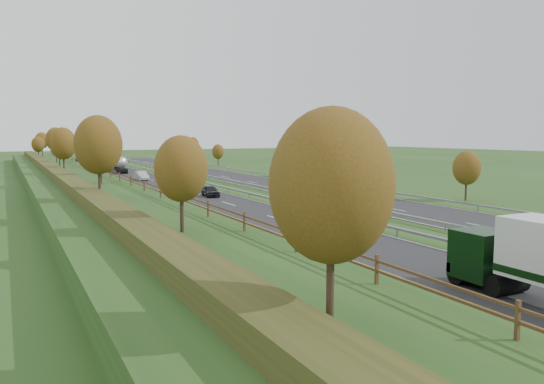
# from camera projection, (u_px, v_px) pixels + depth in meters

# --- Properties ---
(ground) EXTENTS (400.00, 400.00, 0.00)m
(ground) POSITION_uv_depth(u_px,v_px,m) (220.00, 186.00, 81.54)
(ground) COLOR #214217
(ground) RESTS_ON ground
(near_carriageway) EXTENTS (10.50, 200.00, 0.04)m
(near_carriageway) POSITION_uv_depth(u_px,v_px,m) (160.00, 186.00, 82.38)
(near_carriageway) COLOR black
(near_carriageway) RESTS_ON ground
(far_carriageway) EXTENTS (10.50, 200.00, 0.04)m
(far_carriageway) POSITION_uv_depth(u_px,v_px,m) (256.00, 181.00, 89.80)
(far_carriageway) COLOR black
(far_carriageway) RESTS_ON ground
(hard_shoulder) EXTENTS (3.00, 200.00, 0.04)m
(hard_shoulder) POSITION_uv_depth(u_px,v_px,m) (136.00, 187.00, 80.69)
(hard_shoulder) COLOR black
(hard_shoulder) RESTS_ON ground
(lane_markings) EXTENTS (26.75, 200.00, 0.01)m
(lane_markings) POSITION_uv_depth(u_px,v_px,m) (200.00, 184.00, 85.15)
(lane_markings) COLOR silver
(lane_markings) RESTS_ON near_carriageway
(embankment_left) EXTENTS (12.00, 200.00, 2.00)m
(embankment_left) POSITION_uv_depth(u_px,v_px,m) (71.00, 183.00, 76.43)
(embankment_left) COLOR #214217
(embankment_left) RESTS_ON ground
(hedge_left) EXTENTS (2.20, 180.00, 1.10)m
(hedge_left) POSITION_uv_depth(u_px,v_px,m) (56.00, 173.00, 75.36)
(hedge_left) COLOR #303817
(hedge_left) RESTS_ON embankment_left
(fence_left) EXTENTS (0.12, 189.06, 1.20)m
(fence_left) POSITION_uv_depth(u_px,v_px,m) (104.00, 170.00, 77.90)
(fence_left) COLOR #422B19
(fence_left) RESTS_ON embankment_left
(median_barrier_near) EXTENTS (0.32, 200.00, 0.71)m
(median_barrier_near) POSITION_uv_depth(u_px,v_px,m) (195.00, 180.00, 84.88)
(median_barrier_near) COLOR gray
(median_barrier_near) RESTS_ON ground
(median_barrier_far) EXTENTS (0.32, 200.00, 0.71)m
(median_barrier_far) POSITION_uv_depth(u_px,v_px,m) (225.00, 179.00, 87.17)
(median_barrier_far) COLOR gray
(median_barrier_far) RESTS_ON ground
(outer_barrier_far) EXTENTS (0.32, 200.00, 0.71)m
(outer_barrier_far) POSITION_uv_depth(u_px,v_px,m) (286.00, 177.00, 92.34)
(outer_barrier_far) COLOR gray
(outer_barrier_far) RESTS_ON ground
(trees_left) EXTENTS (6.64, 164.30, 7.66)m
(trees_left) POSITION_uv_depth(u_px,v_px,m) (75.00, 146.00, 73.02)
(trees_left) COLOR #2D2116
(trees_left) RESTS_ON embankment_left
(trees_far) EXTENTS (8.45, 118.60, 7.12)m
(trees_far) POSITION_uv_depth(u_px,v_px,m) (254.00, 151.00, 121.22)
(trees_far) COLOR #2D2116
(trees_far) RESTS_ON ground
(road_tanker) EXTENTS (2.40, 11.22, 3.46)m
(road_tanker) POSITION_uv_depth(u_px,v_px,m) (117.00, 164.00, 111.10)
(road_tanker) COLOR silver
(road_tanker) RESTS_ON near_carriageway
(car_dark_near) EXTENTS (2.06, 4.32, 1.43)m
(car_dark_near) POSITION_uv_depth(u_px,v_px,m) (210.00, 191.00, 67.79)
(car_dark_near) COLOR black
(car_dark_near) RESTS_ON near_carriageway
(car_silver_mid) EXTENTS (1.81, 4.81, 1.57)m
(car_silver_mid) POSITION_uv_depth(u_px,v_px,m) (141.00, 176.00, 91.75)
(car_silver_mid) COLOR #B6B7BB
(car_silver_mid) RESTS_ON near_carriageway
(car_small_far) EXTENTS (2.78, 5.74, 1.61)m
(car_small_far) POSITION_uv_depth(u_px,v_px,m) (81.00, 159.00, 153.73)
(car_small_far) COLOR #13183E
(car_small_far) RESTS_ON near_carriageway
(car_oncoming) EXTENTS (2.40, 4.89, 1.34)m
(car_oncoming) POSITION_uv_depth(u_px,v_px,m) (200.00, 168.00, 114.51)
(car_oncoming) COLOR silver
(car_oncoming) RESTS_ON far_carriageway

